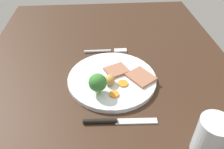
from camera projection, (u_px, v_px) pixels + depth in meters
dining_table at (109, 83)px, 70.34cm from camera, size 120.00×84.00×3.60cm
dinner_plate at (112, 79)px, 68.06cm from camera, size 26.60×26.60×1.40cm
meat_slice_main at (117, 70)px, 69.53cm from camera, size 7.73×8.27×0.80cm
meat_slice_under at (141, 77)px, 67.02cm from camera, size 9.92×9.57×0.80cm
roast_potato_left at (110, 80)px, 64.53cm from camera, size 4.08×3.50×2.77cm
carrot_coin_front at (123, 83)px, 65.05cm from camera, size 2.99×2.99×0.42cm
carrot_coin_back at (114, 94)px, 61.52cm from camera, size 2.71×2.71×0.51cm
broccoli_floret at (98, 83)px, 60.25cm from camera, size 4.98×4.98×6.11cm
fork at (107, 51)px, 80.63cm from camera, size 2.00×15.25×0.90cm
knife at (114, 121)px, 55.82cm from camera, size 2.31×18.55×1.20cm
water_glass at (211, 137)px, 47.00cm from camera, size 6.80×6.80×9.69cm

